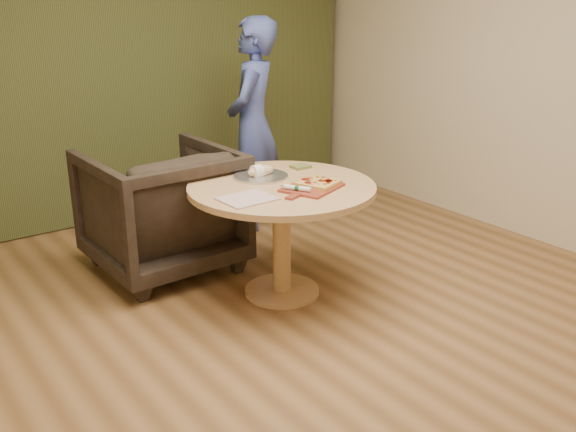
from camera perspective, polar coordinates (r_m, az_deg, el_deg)
The scene contains 12 objects.
room_shell at distance 3.08m, azimuth 3.78°, elevation 10.03°, with size 5.04×6.04×2.84m.
curtain at distance 5.60m, azimuth -16.19°, elevation 13.63°, with size 4.80×0.14×2.78m, color #353C1B.
pedestal_table at distance 4.06m, azimuth -0.56°, elevation 0.91°, with size 1.18×1.18×0.75m.
pizza_paddle at distance 3.92m, azimuth 2.07°, elevation 2.51°, with size 0.47×0.39×0.01m.
flatbread_pizza at distance 3.96m, azimuth 2.71°, elevation 2.98°, with size 0.28×0.28×0.04m.
cutlery_roll at distance 3.84m, azimuth 0.83°, elevation 2.49°, with size 0.12×0.18×0.03m.
newspaper at distance 3.73m, azimuth -3.66°, elevation 1.54°, with size 0.30×0.25×0.01m, color white.
serving_tray at distance 4.17m, azimuth -2.43°, elevation 3.55°, with size 0.36×0.36×0.02m.
bread_roll at distance 4.16m, azimuth -2.54°, elevation 4.01°, with size 0.19×0.09×0.09m.
green_packet at distance 4.39m, azimuth 1.13°, elevation 4.41°, with size 0.12×0.10×0.02m, color #525A28.
armchair at distance 4.58m, azimuth -11.22°, elevation 1.11°, with size 0.95×0.89×0.98m, color black.
person_standing at distance 5.26m, azimuth -3.13°, elevation 8.02°, with size 0.63×0.41×1.71m, color #3F4E9A.
Camera 1 is at (-1.95, -2.32, 1.91)m, focal length 40.00 mm.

